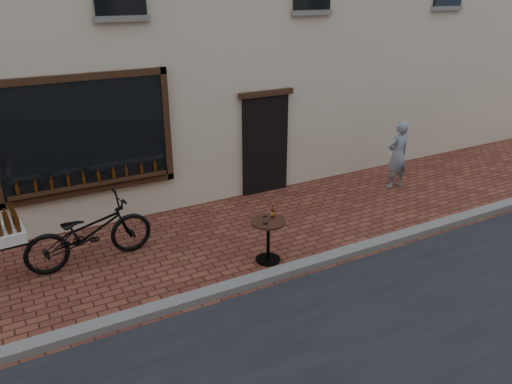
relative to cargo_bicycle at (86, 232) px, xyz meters
name	(u,v)px	position (x,y,z in m)	size (l,w,h in m)	color
ground	(267,288)	(2.29, -2.13, -0.57)	(90.00, 90.00, 0.00)	#5A251D
kerb	(261,278)	(2.29, -1.93, -0.51)	(90.00, 0.25, 0.12)	slate
cargo_bicycle	(86,232)	(0.00, 0.00, 0.00)	(2.56, 0.90, 1.20)	black
bistro_table	(268,232)	(2.72, -1.40, -0.03)	(0.59, 0.59, 1.01)	black
pedestrian	(398,155)	(6.99, 0.10, 0.22)	(0.58, 0.38, 1.58)	gray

